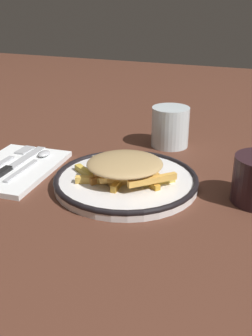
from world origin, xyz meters
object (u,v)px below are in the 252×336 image
at_px(fries_heap, 126,168).
at_px(fork, 6,161).
at_px(water_glass, 170,127).
at_px(napkin, 14,169).
at_px(plate, 126,180).
at_px(spoon, 36,160).
at_px(knife, 8,169).

relative_size(fries_heap, fork, 1.12).
height_order(fries_heap, water_glass, water_glass).
xyz_separation_m(napkin, water_glass, (0.24, 0.25, 0.04)).
height_order(plate, spoon, same).
bearing_deg(water_glass, knife, -132.03).
relative_size(fries_heap, napkin, 0.93).
relative_size(fries_heap, spoon, 1.30).
height_order(knife, water_glass, water_glass).
bearing_deg(fork, napkin, -23.54).
xyz_separation_m(fries_heap, knife, (-0.23, -0.04, -0.02)).
height_order(plate, fries_heap, fries_heap).
height_order(fork, knife, knife).
relative_size(plate, spoon, 1.70).
bearing_deg(napkin, fries_heap, 4.18).
distance_m(plate, fries_heap, 0.03).
distance_m(napkin, spoon, 0.04).
distance_m(plate, water_glass, 0.23).
xyz_separation_m(plate, fries_heap, (0.00, -0.00, 0.03)).
bearing_deg(spoon, water_glass, 44.81).
relative_size(plate, napkin, 1.22).
bearing_deg(water_glass, plate, -94.00).
xyz_separation_m(napkin, knife, (0.00, -0.02, 0.01)).
bearing_deg(fries_heap, water_glass, 86.27).
relative_size(napkin, knife, 1.01).
bearing_deg(plate, fries_heap, -78.33).
distance_m(napkin, water_glass, 0.35).
xyz_separation_m(plate, spoon, (-0.20, 0.01, 0.00)).
height_order(napkin, knife, knife).
bearing_deg(plate, water_glass, 86.00).
bearing_deg(knife, fries_heap, 8.93).
bearing_deg(spoon, plate, -4.14).
bearing_deg(water_glass, fries_heap, -93.73).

